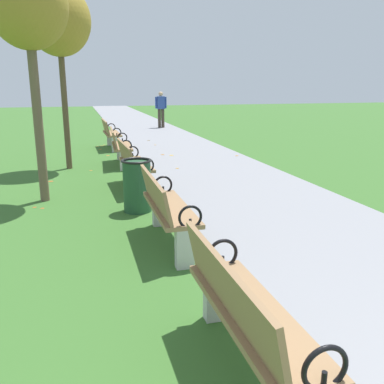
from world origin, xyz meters
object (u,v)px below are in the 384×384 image
Objects in this scene: park_bench_5 at (120,146)px; park_bench_2 at (245,313)px; park_bench_6 at (110,133)px; park_bench_4 at (133,164)px; tree_2 at (28,8)px; trash_bin at (137,185)px; tree_3 at (59,22)px; park_bench_3 at (166,208)px; pedestrian_walking at (161,108)px.

park_bench_2 is at bearing -90.00° from park_bench_5.
park_bench_4 is at bearing -90.00° from park_bench_6.
park_bench_2 is 8.15m from park_bench_5.
tree_2 reaches higher than park_bench_4.
park_bench_4 reaches higher than trash_bin.
tree_3 is (0.39, 2.85, 0.18)m from tree_2.
park_bench_2 reaches higher than trash_bin.
park_bench_2 is at bearing -90.00° from park_bench_4.
park_bench_4 is (0.00, 3.05, 0.00)m from park_bench_3.
tree_2 reaches higher than trash_bin.
park_bench_3 is (0.00, 2.56, 0.00)m from park_bench_2.
park_bench_5 is (0.00, 5.59, 0.00)m from park_bench_3.
pedestrian_walking reaches higher than trash_bin.
park_bench_5 is at bearing -107.86° from pedestrian_walking.
trash_bin is (-0.15, -1.52, -0.06)m from park_bench_4.
park_bench_4 is 1.00× the size of pedestrian_walking.
park_bench_6 is at bearing 90.00° from park_bench_2.
park_bench_2 is 1.91× the size of trash_bin.
park_bench_5 is at bearing 61.54° from tree_2.
park_bench_4 is 3.14m from tree_2.
trash_bin is at bearing 95.51° from park_bench_3.
trash_bin is at bearing -35.63° from tree_2.
park_bench_6 reaches higher than trash_bin.
tree_2 is 3.27m from trash_bin.
pedestrian_walking is at bearing 78.93° from park_bench_3.
park_bench_4 is 2.54m from park_bench_5.
park_bench_3 is at bearing -101.07° from pedestrian_walking.
park_bench_5 is 1.93× the size of trash_bin.
park_bench_2 and park_bench_4 have the same top height.
park_bench_3 and park_bench_5 have the same top height.
park_bench_6 is 4.27m from tree_3.
park_bench_3 is 0.39× the size of tree_3.
tree_3 is (-1.24, 8.00, 2.83)m from park_bench_2.
tree_3 reaches higher than trash_bin.
park_bench_6 is (0.00, 8.38, 0.00)m from park_bench_3.
park_bench_5 is at bearing 6.68° from tree_3.
park_bench_6 is at bearing 67.19° from tree_3.
tree_3 reaches higher than park_bench_6.
pedestrian_walking is at bearing 77.00° from trash_bin.
tree_2 is 12.63m from pedestrian_walking.
tree_3 reaches higher than park_bench_2.
park_bench_3 is at bearing -90.00° from park_bench_6.
park_bench_3 is 6.26m from tree_3.
trash_bin is (-0.15, 1.53, -0.06)m from park_bench_3.
park_bench_2 is at bearing -81.21° from tree_3.
tree_3 is (-1.24, 2.39, 2.83)m from park_bench_4.
pedestrian_walking reaches higher than park_bench_3.
park_bench_3 is at bearing -57.85° from tree_2.
park_bench_5 is 1.00× the size of pedestrian_walking.
trash_bin is (-2.93, -12.69, -0.50)m from pedestrian_walking.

